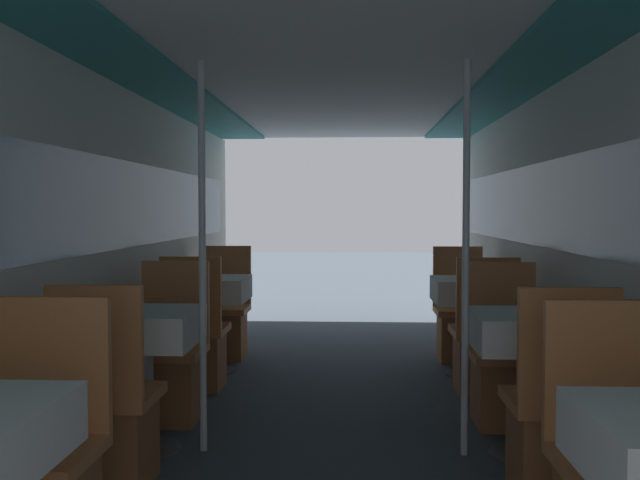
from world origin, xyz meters
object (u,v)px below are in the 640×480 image
(chair_left_near_1, at_px, (109,426))
(chair_left_far_2, at_px, (224,324))
(support_pole_left_1, at_px, (202,258))
(chair_right_near_2, at_px, (483,351))
(chair_right_far_1, at_px, (505,376))
(dining_table_right_2, at_px, (471,296))
(chair_left_near_2, at_px, (196,349))
(dining_table_right_1, at_px, (528,339))
(chair_left_far_1, at_px, (169,372))
(chair_right_near_1, at_px, (556,433))
(support_pole_right_1, at_px, (466,259))
(dining_table_left_2, at_px, (211,295))
(dining_table_left_1, at_px, (143,336))
(chair_right_far_2, at_px, (460,326))

(chair_left_near_1, height_order, chair_left_far_2, same)
(support_pole_left_1, height_order, chair_right_near_2, support_pole_left_1)
(chair_right_far_1, height_order, dining_table_right_2, chair_right_far_1)
(chair_left_near_1, distance_m, chair_left_near_2, 1.83)
(dining_table_right_1, bearing_deg, dining_table_right_2, 90.00)
(chair_left_near_1, distance_m, chair_left_far_1, 1.08)
(chair_left_far_1, distance_m, dining_table_right_2, 2.43)
(chair_left_near_2, xyz_separation_m, chair_right_near_1, (2.04, -1.83, 0.00))
(support_pole_left_1, bearing_deg, support_pole_right_1, 0.00)
(chair_left_near_2, xyz_separation_m, dining_table_right_1, (2.04, -1.29, 0.32))
(dining_table_left_2, distance_m, chair_right_near_1, 3.14)
(dining_table_left_1, xyz_separation_m, chair_right_near_1, (2.04, -0.54, -0.32))
(dining_table_left_2, bearing_deg, support_pole_right_1, -46.87)
(dining_table_left_2, bearing_deg, chair_right_far_2, 14.83)
(chair_left_far_2, relative_size, dining_table_right_2, 1.28)
(support_pole_left_1, relative_size, dining_table_left_2, 2.75)
(dining_table_left_1, relative_size, chair_right_near_1, 0.78)
(chair_left_near_2, bearing_deg, support_pole_left_1, -75.83)
(support_pole_left_1, height_order, chair_right_far_2, support_pole_left_1)
(dining_table_right_1, bearing_deg, support_pole_right_1, 180.00)
(chair_left_near_1, xyz_separation_m, chair_right_far_1, (2.04, 1.08, 0.00))
(dining_table_left_1, height_order, chair_right_far_1, chair_right_far_1)
(chair_right_far_1, bearing_deg, chair_left_near_1, 27.91)
(chair_left_near_2, bearing_deg, chair_right_far_1, -20.17)
(dining_table_left_1, distance_m, chair_right_near_2, 2.43)
(dining_table_left_1, relative_size, chair_left_far_1, 0.78)
(dining_table_right_1, distance_m, chair_right_near_2, 1.33)
(dining_table_right_1, relative_size, chair_right_far_1, 0.78)
(chair_left_near_2, height_order, dining_table_right_2, chair_left_near_2)
(dining_table_left_2, bearing_deg, chair_left_near_2, -90.00)
(support_pole_right_1, bearing_deg, chair_left_near_2, 143.05)
(chair_left_near_1, xyz_separation_m, chair_right_near_2, (2.04, 1.83, 0.00))
(dining_table_left_2, height_order, support_pole_right_1, support_pole_right_1)
(chair_right_near_2, bearing_deg, dining_table_right_2, 90.00)
(chair_left_far_1, relative_size, support_pole_left_1, 0.47)
(chair_left_far_1, xyz_separation_m, chair_right_near_2, (2.04, 0.75, 0.00))
(dining_table_left_1, height_order, chair_left_far_1, chair_left_far_1)
(support_pole_left_1, xyz_separation_m, chair_left_far_2, (-0.33, 2.37, -0.74))
(chair_left_near_2, bearing_deg, chair_left_far_2, 90.00)
(chair_left_far_1, bearing_deg, chair_right_near_1, 152.09)
(dining_table_left_1, xyz_separation_m, support_pole_right_1, (1.71, 0.00, 0.42))
(chair_left_near_1, bearing_deg, chair_left_far_2, 90.00)
(chair_right_near_1, xyz_separation_m, support_pole_right_1, (-0.33, 0.54, 0.74))
(chair_right_far_1, relative_size, dining_table_right_2, 1.28)
(chair_left_near_2, xyz_separation_m, chair_right_near_2, (2.04, 0.00, 0.00))
(dining_table_left_2, xyz_separation_m, chair_right_far_1, (2.04, -1.29, -0.32))
(chair_left_far_2, bearing_deg, chair_right_far_1, 138.11)
(support_pole_left_1, bearing_deg, chair_right_far_1, 17.49)
(chair_right_near_1, bearing_deg, support_pole_right_1, 121.07)
(dining_table_right_1, bearing_deg, chair_right_far_2, 90.00)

